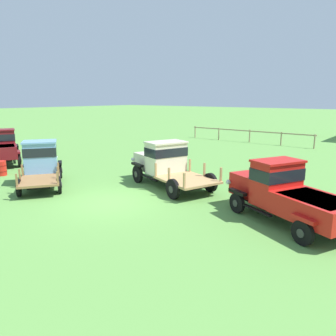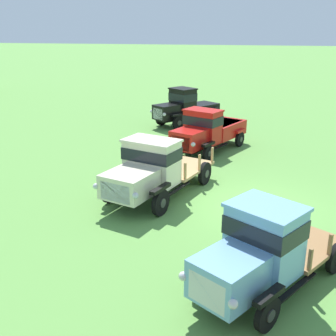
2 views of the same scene
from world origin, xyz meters
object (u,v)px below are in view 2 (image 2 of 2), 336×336
(vintage_truck_second_in_line, at_px, (259,251))
(vintage_truck_midrow_center, at_px, (150,169))
(vintage_truck_back_of_row, at_px, (185,107))
(vintage_truck_far_side, at_px, (208,130))

(vintage_truck_second_in_line, height_order, vintage_truck_midrow_center, vintage_truck_second_in_line)
(vintage_truck_midrow_center, relative_size, vintage_truck_back_of_row, 1.25)
(vintage_truck_second_in_line, relative_size, vintage_truck_midrow_center, 0.86)
(vintage_truck_second_in_line, height_order, vintage_truck_far_side, vintage_truck_second_in_line)
(vintage_truck_back_of_row, bearing_deg, vintage_truck_second_in_line, -165.17)
(vintage_truck_far_side, bearing_deg, vintage_truck_back_of_row, 20.28)
(vintage_truck_second_in_line, distance_m, vintage_truck_midrow_center, 6.24)
(vintage_truck_second_in_line, bearing_deg, vintage_truck_back_of_row, 14.83)
(vintage_truck_midrow_center, height_order, vintage_truck_far_side, vintage_truck_midrow_center)
(vintage_truck_second_in_line, height_order, vintage_truck_back_of_row, vintage_truck_back_of_row)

